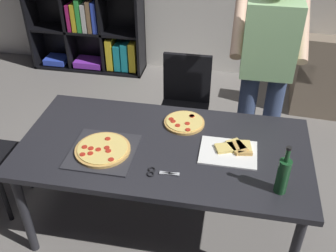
{
  "coord_description": "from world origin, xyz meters",
  "views": [
    {
      "loc": [
        0.39,
        -1.96,
        2.34
      ],
      "look_at": [
        0.0,
        0.15,
        0.8
      ],
      "focal_mm": 41.94,
      "sensor_mm": 36.0,
      "label": 1
    }
  ],
  "objects_px": {
    "pepperoni_pizza_on_tray": "(103,150)",
    "wine_bottle": "(283,175)",
    "kitchen_scissors": "(158,172)",
    "chair_far_side": "(185,100)",
    "dining_table": "(164,153)",
    "second_pizza_plain": "(184,122)",
    "person_serving_pizza": "(266,68)"
  },
  "relations": [
    {
      "from": "person_serving_pizza",
      "to": "wine_bottle",
      "type": "xyz_separation_m",
      "value": [
        0.09,
        -1.03,
        -0.13
      ]
    },
    {
      "from": "chair_far_side",
      "to": "person_serving_pizza",
      "type": "bearing_deg",
      "value": -19.29
    },
    {
      "from": "second_pizza_plain",
      "to": "kitchen_scissors",
      "type": "bearing_deg",
      "value": -98.41
    },
    {
      "from": "person_serving_pizza",
      "to": "kitchen_scissors",
      "type": "relative_size",
      "value": 9.02
    },
    {
      "from": "dining_table",
      "to": "wine_bottle",
      "type": "relative_size",
      "value": 5.96
    },
    {
      "from": "second_pizza_plain",
      "to": "wine_bottle",
      "type": "bearing_deg",
      "value": -41.26
    },
    {
      "from": "chair_far_side",
      "to": "pepperoni_pizza_on_tray",
      "type": "height_order",
      "value": "chair_far_side"
    },
    {
      "from": "pepperoni_pizza_on_tray",
      "to": "wine_bottle",
      "type": "xyz_separation_m",
      "value": [
        1.09,
        -0.15,
        0.1
      ]
    },
    {
      "from": "person_serving_pizza",
      "to": "dining_table",
      "type": "bearing_deg",
      "value": -130.33
    },
    {
      "from": "kitchen_scissors",
      "to": "second_pizza_plain",
      "type": "distance_m",
      "value": 0.54
    },
    {
      "from": "wine_bottle",
      "to": "pepperoni_pizza_on_tray",
      "type": "bearing_deg",
      "value": 172.26
    },
    {
      "from": "dining_table",
      "to": "pepperoni_pizza_on_tray",
      "type": "distance_m",
      "value": 0.4
    },
    {
      "from": "person_serving_pizza",
      "to": "wine_bottle",
      "type": "relative_size",
      "value": 5.54
    },
    {
      "from": "chair_far_side",
      "to": "kitchen_scissors",
      "type": "bearing_deg",
      "value": -89.29
    },
    {
      "from": "chair_far_side",
      "to": "pepperoni_pizza_on_tray",
      "type": "distance_m",
      "value": 1.19
    },
    {
      "from": "kitchen_scissors",
      "to": "second_pizza_plain",
      "type": "relative_size",
      "value": 0.69
    },
    {
      "from": "chair_far_side",
      "to": "pepperoni_pizza_on_tray",
      "type": "relative_size",
      "value": 2.18
    },
    {
      "from": "dining_table",
      "to": "second_pizza_plain",
      "type": "relative_size",
      "value": 6.66
    },
    {
      "from": "pepperoni_pizza_on_tray",
      "to": "kitchen_scissors",
      "type": "relative_size",
      "value": 2.13
    },
    {
      "from": "pepperoni_pizza_on_tray",
      "to": "kitchen_scissors",
      "type": "distance_m",
      "value": 0.4
    },
    {
      "from": "wine_bottle",
      "to": "second_pizza_plain",
      "type": "bearing_deg",
      "value": 138.74
    },
    {
      "from": "pepperoni_pizza_on_tray",
      "to": "wine_bottle",
      "type": "distance_m",
      "value": 1.11
    },
    {
      "from": "wine_bottle",
      "to": "kitchen_scissors",
      "type": "xyz_separation_m",
      "value": [
        -0.71,
        0.02,
        -0.11
      ]
    },
    {
      "from": "person_serving_pizza",
      "to": "second_pizza_plain",
      "type": "bearing_deg",
      "value": -138.4
    },
    {
      "from": "person_serving_pizza",
      "to": "wine_bottle",
      "type": "distance_m",
      "value": 1.04
    },
    {
      "from": "kitchen_scissors",
      "to": "second_pizza_plain",
      "type": "bearing_deg",
      "value": 81.59
    },
    {
      "from": "dining_table",
      "to": "person_serving_pizza",
      "type": "height_order",
      "value": "person_serving_pizza"
    },
    {
      "from": "person_serving_pizza",
      "to": "second_pizza_plain",
      "type": "distance_m",
      "value": 0.75
    },
    {
      "from": "wine_bottle",
      "to": "dining_table",
      "type": "bearing_deg",
      "value": 158.47
    },
    {
      "from": "chair_far_side",
      "to": "second_pizza_plain",
      "type": "xyz_separation_m",
      "value": [
        0.09,
        -0.7,
        0.25
      ]
    },
    {
      "from": "second_pizza_plain",
      "to": "dining_table",
      "type": "bearing_deg",
      "value": -109.47
    },
    {
      "from": "wine_bottle",
      "to": "second_pizza_plain",
      "type": "relative_size",
      "value": 1.12
    }
  ]
}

